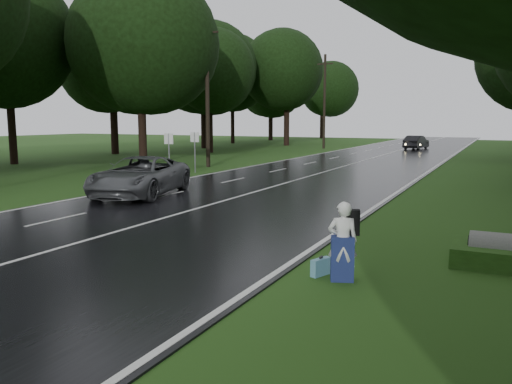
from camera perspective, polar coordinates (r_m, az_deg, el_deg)
ground at (r=14.37m, az=-19.21°, el=-5.52°), size 160.00×160.00×0.00m
road at (r=31.56m, az=7.49°, el=2.16°), size 12.00×140.00×0.04m
lane_center at (r=31.56m, az=7.49°, el=2.21°), size 0.12×140.00×0.01m
grey_car at (r=22.39m, az=-12.91°, el=1.77°), size 4.13×6.45×1.66m
far_car at (r=58.46m, az=17.57°, el=5.34°), size 2.23×4.72×1.50m
hitchhiker at (r=10.54m, az=9.77°, el=-5.79°), size 0.70×0.68×1.65m
suitcase at (r=10.95m, az=7.31°, el=-8.35°), size 0.33×0.54×0.37m
culvert at (r=12.89m, az=26.08°, el=-7.46°), size 1.49×0.75×0.75m
utility_pole_mid at (r=35.56m, az=-5.39°, el=2.83°), size 1.80×0.28×10.07m
utility_pole_far at (r=58.31m, az=7.61°, el=4.87°), size 1.80×0.28×10.44m
road_sign_a at (r=29.57m, az=-9.69°, el=1.67°), size 0.60×0.10×2.49m
road_sign_b at (r=31.78m, az=-6.85°, el=2.18°), size 0.60×0.10×2.50m
tree_left_d at (r=37.02m, az=-12.54°, el=2.88°), size 9.27×9.27×14.49m
tree_left_e at (r=51.02m, az=-5.14°, el=4.45°), size 9.27×9.27×14.49m
tree_left_f at (r=64.82m, az=3.44°, el=5.25°), size 10.71×10.71×16.74m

